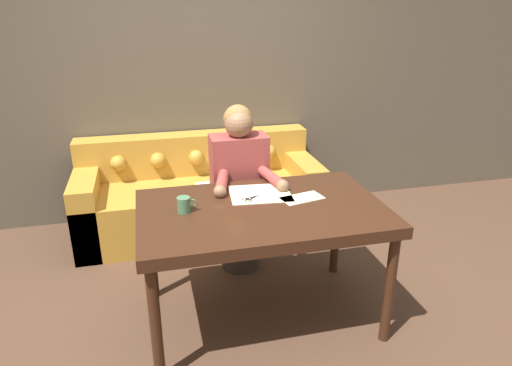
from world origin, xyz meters
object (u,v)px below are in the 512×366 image
object	(u,v)px
couch	(200,197)
person	(240,190)
mug	(184,205)
dining_table	(262,218)
scissors	(253,198)

from	to	relation	value
couch	person	size ratio (longest dim) A/B	1.64
mug	couch	bearing A→B (deg)	79.97
dining_table	mug	world-z (taller)	mug
dining_table	person	xyz separation A→B (m)	(-0.01, 0.61, -0.07)
couch	scissors	xyz separation A→B (m)	(0.19, -1.20, 0.47)
person	scissors	bearing A→B (deg)	-91.99
dining_table	mug	bearing A→B (deg)	174.71
couch	person	world-z (taller)	person
person	couch	bearing A→B (deg)	106.17
couch	scissors	size ratio (longest dim) A/B	9.53
scissors	couch	bearing A→B (deg)	99.17
person	mug	distance (m)	0.74
couch	mug	bearing A→B (deg)	-100.03
mug	person	bearing A→B (deg)	52.53
scissors	mug	size ratio (longest dim) A/B	1.89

